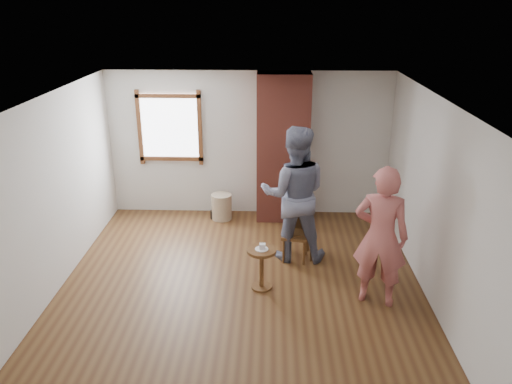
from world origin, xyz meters
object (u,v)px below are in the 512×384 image
(stoneware_crock, at_px, (222,207))
(dining_chair_left, at_px, (296,230))
(dining_chair_right, at_px, (299,227))
(man, at_px, (294,194))
(person_pink, at_px, (381,237))
(side_table, at_px, (262,262))

(stoneware_crock, distance_m, dining_chair_left, 1.90)
(stoneware_crock, height_order, dining_chair_right, dining_chair_right)
(dining_chair_left, distance_m, man, 0.58)
(stoneware_crock, bearing_deg, person_pink, -48.35)
(stoneware_crock, relative_size, dining_chair_right, 0.56)
(stoneware_crock, distance_m, dining_chair_right, 1.87)
(side_table, xyz_separation_m, man, (0.46, 0.92, 0.63))
(dining_chair_right, xyz_separation_m, side_table, (-0.56, -1.00, -0.07))
(man, bearing_deg, stoneware_crock, -46.67)
(dining_chair_left, bearing_deg, stoneware_crock, 142.14)
(dining_chair_left, height_order, person_pink, person_pink)
(dining_chair_left, xyz_separation_m, person_pink, (1.00, -1.16, 0.48))
(stoneware_crock, xyz_separation_m, person_pink, (2.27, -2.56, 0.71))
(dining_chair_left, relative_size, man, 0.39)
(person_pink, bearing_deg, side_table, 7.47)
(dining_chair_left, relative_size, person_pink, 0.43)
(side_table, bearing_deg, stoneware_crock, 108.48)
(stoneware_crock, distance_m, person_pink, 3.49)
(dining_chair_right, bearing_deg, side_table, -122.83)
(man, xyz_separation_m, person_pink, (1.04, -1.18, -0.09))
(dining_chair_left, distance_m, side_table, 1.04)
(dining_chair_left, height_order, dining_chair_right, dining_chair_right)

